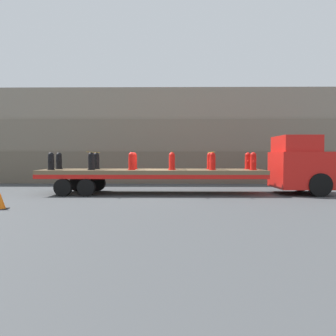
{
  "coord_description": "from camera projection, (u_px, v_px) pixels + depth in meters",
  "views": [
    {
      "loc": [
        0.99,
        -16.31,
        1.88
      ],
      "look_at": [
        0.78,
        0.0,
        1.28
      ],
      "focal_mm": 35.0,
      "sensor_mm": 36.0,
      "label": 1
    }
  ],
  "objects": [
    {
      "name": "fire_hydrant_red_far_4",
      "position": [
        210.0,
        161.0,
        16.84
      ],
      "size": [
        0.36,
        0.5,
        0.86
      ],
      "color": "red",
      "rests_on": "flatbed_trailer"
    },
    {
      "name": "fire_hydrant_red_near_3",
      "position": [
        172.0,
        161.0,
        15.76
      ],
      "size": [
        0.36,
        0.5,
        0.86
      ],
      "color": "red",
      "rests_on": "flatbed_trailer"
    },
    {
      "name": "truck_cab",
      "position": [
        302.0,
        165.0,
        16.23
      ],
      "size": [
        2.53,
        2.66,
        2.87
      ],
      "color": "red",
      "rests_on": "ground_plane"
    },
    {
      "name": "fire_hydrant_black_far_1",
      "position": [
        97.0,
        161.0,
        16.92
      ],
      "size": [
        0.36,
        0.5,
        0.86
      ],
      "color": "black",
      "rests_on": "flatbed_trailer"
    },
    {
      "name": "ground_plane",
      "position": [
        152.0,
        193.0,
        16.38
      ],
      "size": [
        120.0,
        120.0,
        0.0
      ],
      "primitive_type": "plane",
      "color": "#3F4244"
    },
    {
      "name": "fire_hydrant_black_far_0",
      "position": [
        59.0,
        161.0,
        16.94
      ],
      "size": [
        0.36,
        0.5,
        0.86
      ],
      "color": "black",
      "rests_on": "flatbed_trailer"
    },
    {
      "name": "flatbed_trailer",
      "position": [
        144.0,
        173.0,
        16.35
      ],
      "size": [
        10.96,
        2.62,
        1.2
      ],
      "color": "brown",
      "rests_on": "ground_plane"
    },
    {
      "name": "fire_hydrant_red_far_2",
      "position": [
        134.0,
        161.0,
        16.89
      ],
      "size": [
        0.36,
        0.5,
        0.86
      ],
      "color": "red",
      "rests_on": "flatbed_trailer"
    },
    {
      "name": "rock_cliff",
      "position": [
        159.0,
        137.0,
        23.69
      ],
      "size": [
        60.0,
        3.3,
        6.56
      ],
      "color": "#665B4C",
      "rests_on": "ground_plane"
    },
    {
      "name": "traffic_cone",
      "position": [
        0.0,
        201.0,
        11.52
      ],
      "size": [
        0.46,
        0.46,
        0.59
      ],
      "color": "black",
      "rests_on": "ground_plane"
    },
    {
      "name": "fire_hydrant_red_far_3",
      "position": [
        172.0,
        161.0,
        16.86
      ],
      "size": [
        0.36,
        0.5,
        0.86
      ],
      "color": "red",
      "rests_on": "flatbed_trailer"
    },
    {
      "name": "cargo_strap_front",
      "position": [
        211.0,
        152.0,
        16.27
      ],
      "size": [
        0.05,
        2.72,
        0.01
      ],
      "color": "yellow",
      "rests_on": "fire_hydrant_red_near_4"
    },
    {
      "name": "fire_hydrant_red_near_2",
      "position": [
        131.0,
        161.0,
        15.78
      ],
      "size": [
        0.36,
        0.5,
        0.86
      ],
      "color": "red",
      "rests_on": "flatbed_trailer"
    },
    {
      "name": "fire_hydrant_red_far_5",
      "position": [
        248.0,
        161.0,
        16.81
      ],
      "size": [
        0.36,
        0.5,
        0.86
      ],
      "color": "red",
      "rests_on": "flatbed_trailer"
    },
    {
      "name": "cargo_strap_middle",
      "position": [
        172.0,
        152.0,
        16.29
      ],
      "size": [
        0.05,
        2.72,
        0.01
      ],
      "color": "yellow",
      "rests_on": "fire_hydrant_red_near_3"
    },
    {
      "name": "fire_hydrant_black_near_0",
      "position": [
        51.0,
        161.0,
        15.83
      ],
      "size": [
        0.36,
        0.5,
        0.86
      ],
      "color": "black",
      "rests_on": "flatbed_trailer"
    },
    {
      "name": "fire_hydrant_red_near_5",
      "position": [
        253.0,
        161.0,
        15.71
      ],
      "size": [
        0.36,
        0.5,
        0.86
      ],
      "color": "red",
      "rests_on": "flatbed_trailer"
    },
    {
      "name": "fire_hydrant_red_near_4",
      "position": [
        212.0,
        161.0,
        15.73
      ],
      "size": [
        0.36,
        0.5,
        0.86
      ],
      "color": "red",
      "rests_on": "flatbed_trailer"
    },
    {
      "name": "fire_hydrant_black_near_1",
      "position": [
        91.0,
        161.0,
        15.81
      ],
      "size": [
        0.36,
        0.5,
        0.86
      ],
      "color": "black",
      "rests_on": "flatbed_trailer"
    },
    {
      "name": "cargo_strap_rear",
      "position": [
        94.0,
        152.0,
        16.35
      ],
      "size": [
        0.05,
        2.72,
        0.01
      ],
      "color": "yellow",
      "rests_on": "fire_hydrant_black_near_1"
    }
  ]
}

